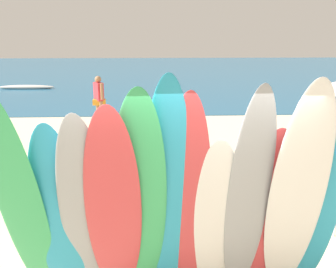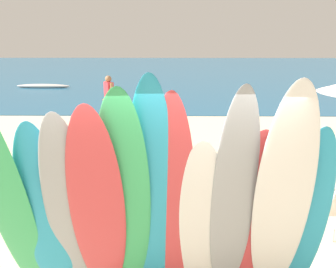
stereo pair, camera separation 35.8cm
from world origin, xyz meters
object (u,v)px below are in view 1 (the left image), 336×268
surfboard_red_6 (188,202)px  distant_boat (27,87)px  surfboard_teal_1 (59,220)px  surfboard_teal_5 (167,197)px  surfboard_red_3 (114,214)px  beach_chair_red (288,168)px  surfboard_white_7 (214,221)px  surfboard_white_10 (296,200)px  surfboard_green_4 (140,205)px  surfboard_teal_11 (318,214)px  surfboard_rack (176,234)px  surfboard_red_9 (267,215)px  beachgoer_near_rack (99,96)px  beachgoer_by_water (158,142)px  surfboard_grey_8 (248,201)px  surfboard_grey_2 (86,216)px  surfboard_green_0 (22,210)px

surfboard_red_6 → distant_boat: bearing=119.8°
surfboard_teal_1 → surfboard_teal_5: 1.17m
surfboard_red_3 → beach_chair_red: bearing=42.7°
surfboard_white_7 → surfboard_white_10: size_ratio=0.75×
surfboard_green_4 → surfboard_white_7: size_ratio=1.29×
surfboard_teal_11 → beach_chair_red: surfboard_teal_11 is taller
surfboard_rack → surfboard_red_9: size_ratio=1.63×
surfboard_rack → surfboard_red_3: surfboard_red_3 is taller
surfboard_green_4 → surfboard_white_10: 1.65m
surfboard_teal_1 → surfboard_white_7: size_ratio=1.11×
surfboard_teal_1 → surfboard_white_10: 2.52m
surfboard_white_7 → beachgoer_near_rack: size_ratio=1.22×
surfboard_red_6 → distant_boat: size_ratio=0.77×
beachgoer_near_rack → surfboard_green_4: bearing=159.1°
surfboard_red_3 → beachgoer_by_water: (0.51, 3.42, -0.28)m
surfboard_grey_8 → surfboard_teal_1: bearing=176.9°
surfboard_grey_8 → surfboard_white_10: bearing=-12.6°
surfboard_red_6 → surfboard_teal_11: (1.43, -0.03, -0.16)m
surfboard_red_3 → beach_chair_red: (3.16, 3.21, -0.80)m
beachgoer_near_rack → beach_chair_red: 7.54m
surfboard_red_9 → surfboard_teal_11: (0.55, -0.06, 0.03)m
surfboard_green_4 → beachgoer_by_water: size_ratio=1.60×
surfboard_grey_2 → surfboard_white_10: surfboard_white_10 is taller
beachgoer_by_water → surfboard_green_4: bearing=43.6°
surfboard_teal_1 → beach_chair_red: (3.75, 3.13, -0.70)m
surfboard_green_0 → surfboard_grey_8: size_ratio=1.02×
surfboard_green_4 → surfboard_red_9: bearing=0.2°
surfboard_white_10 → surfboard_teal_11: surfboard_white_10 is taller
surfboard_red_3 → distant_boat: 19.20m
distant_boat → beach_chair_red: bearing=-54.5°
surfboard_teal_5 → surfboard_white_7: 0.63m
surfboard_white_7 → distant_boat: surfboard_white_7 is taller
surfboard_red_6 → beachgoer_by_water: (-0.28, 3.27, -0.32)m
surfboard_green_4 → surfboard_teal_5: bearing=8.2°
surfboard_green_4 → beachgoer_near_rack: surfboard_green_4 is taller
surfboard_red_6 → surfboard_red_9: bearing=7.0°
surfboard_white_10 → surfboard_teal_11: (0.31, 0.10, -0.23)m
surfboard_red_9 → beachgoer_by_water: (-1.17, 3.25, -0.13)m
surfboard_grey_2 → beachgoer_near_rack: bearing=94.6°
surfboard_white_7 → surfboard_red_3: bearing=-170.1°
surfboard_teal_5 → beachgoer_near_rack: bearing=102.4°
surfboard_grey_2 → surfboard_green_4: (0.57, 0.02, 0.11)m
surfboard_white_10 → surfboard_red_6: bearing=178.7°
surfboard_red_3 → surfboard_white_10: 1.92m
surfboard_teal_1 → surfboard_red_3: (0.59, -0.08, 0.10)m
surfboard_rack → beach_chair_red: size_ratio=4.18×
surfboard_teal_5 → distant_boat: bearing=113.0°
surfboard_rack → surfboard_grey_2: size_ratio=1.45×
surfboard_grey_8 → surfboard_green_0: bearing=178.8°
surfboard_grey_2 → surfboard_teal_5: bearing=2.6°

